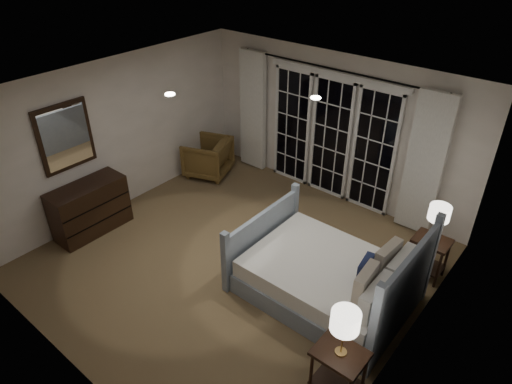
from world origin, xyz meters
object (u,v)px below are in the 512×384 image
Objects in this scene: armchair at (208,157)px; dresser at (90,208)px; nightstand_right at (429,252)px; lamp_right at (439,213)px; nightstand_left at (338,367)px; bed at (329,278)px; lamp_left at (345,321)px.

armchair is 0.68× the size of dresser.
lamp_right is (-0.00, 0.00, 0.64)m from nightstand_right.
nightstand_left is 2.47m from lamp_right.
bed is at bearing -124.12° from nightstand_right.
nightstand_right is 0.53× the size of dresser.
nightstand_left is (0.83, -1.18, 0.12)m from bed.
bed is 3.96× the size of lamp_right.
nightstand_right is at bearing 90.19° from nightstand_left.
nightstand_left is at bearing -0.91° from dresser.
lamp_right is at bearing 90.19° from nightstand_left.
nightstand_left is 4.48m from dresser.
nightstand_right is 1.12× the size of lamp_left.
nightstand_left is 5.03m from armchair.
dresser is at bearing -152.50° from nightstand_right.
nightstand_left reaches higher than nightstand_right.
nightstand_right is at bearing 27.50° from dresser.
nightstand_right is (0.83, 1.22, 0.09)m from bed.
lamp_right is at bearing 90.19° from lamp_left.
bed is 1.47m from nightstand_right.
lamp_left reaches higher than nightstand_right.
lamp_left is 2.40m from lamp_right.
lamp_left is at bearing -0.91° from dresser.
lamp_left is 1.02× the size of lamp_right.
armchair is 2.46m from dresser.
armchair is (-4.35, 2.53, -0.74)m from lamp_left.
bed is 1.45m from nightstand_left.
bed is 1.64m from lamp_right.
bed reaches higher than dresser.
nightstand_right is at bearing 0.00° from lamp_right.
lamp_left is at bearing -54.83° from bed.
bed is 3.21× the size of nightstand_left.
dresser is (-0.13, -2.45, 0.05)m from armchair.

